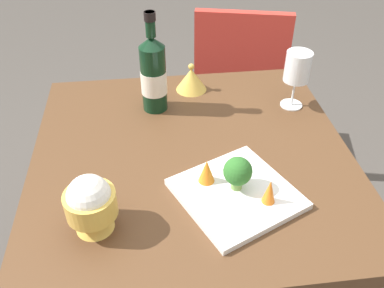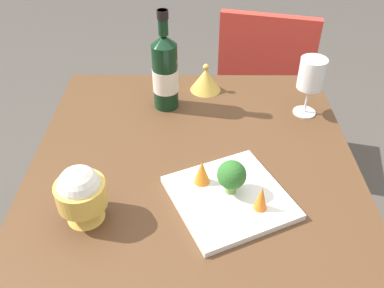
# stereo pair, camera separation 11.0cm
# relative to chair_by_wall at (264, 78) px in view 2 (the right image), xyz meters

# --- Properties ---
(dining_table) EXTENTS (0.85, 0.85, 0.75)m
(dining_table) POSITION_rel_chair_by_wall_xyz_m (0.32, 0.81, 0.13)
(dining_table) COLOR brown
(dining_table) RESTS_ON ground_plane
(chair_by_wall) EXTENTS (0.48, 0.48, 0.85)m
(chair_by_wall) POSITION_rel_chair_by_wall_xyz_m (0.00, 0.00, 0.00)
(chair_by_wall) COLOR red
(chair_by_wall) RESTS_ON ground_plane
(wine_bottle) EXTENTS (0.08, 0.08, 0.30)m
(wine_bottle) POSITION_rel_chair_by_wall_xyz_m (0.41, 0.58, 0.34)
(wine_bottle) COLOR black
(wine_bottle) RESTS_ON dining_table
(wine_glass) EXTENTS (0.08, 0.08, 0.18)m
(wine_glass) POSITION_rel_chair_by_wall_xyz_m (-0.01, 0.61, 0.35)
(wine_glass) COLOR white
(wine_glass) RESTS_ON dining_table
(rice_bowl) EXTENTS (0.11, 0.11, 0.14)m
(rice_bowl) POSITION_rel_chair_by_wall_xyz_m (0.56, 1.04, 0.30)
(rice_bowl) COLOR gold
(rice_bowl) RESTS_ON dining_table
(rice_bowl_lid) EXTENTS (0.10, 0.10, 0.09)m
(rice_bowl_lid) POSITION_rel_chair_by_wall_xyz_m (0.28, 0.48, 0.26)
(rice_bowl_lid) COLOR gold
(rice_bowl_lid) RESTS_ON dining_table
(serving_plate) EXTENTS (0.33, 0.33, 0.02)m
(serving_plate) POSITION_rel_chair_by_wall_xyz_m (0.24, 0.98, 0.23)
(serving_plate) COLOR white
(serving_plate) RESTS_ON dining_table
(broccoli_floret) EXTENTS (0.07, 0.07, 0.09)m
(broccoli_floret) POSITION_rel_chair_by_wall_xyz_m (0.23, 0.97, 0.29)
(broccoli_floret) COLOR #729E4C
(broccoli_floret) RESTS_ON serving_plate
(carrot_garnish_left) EXTENTS (0.03, 0.03, 0.06)m
(carrot_garnish_left) POSITION_rel_chair_by_wall_xyz_m (0.17, 1.02, 0.27)
(carrot_garnish_left) COLOR orange
(carrot_garnish_left) RESTS_ON serving_plate
(carrot_garnish_right) EXTENTS (0.04, 0.04, 0.06)m
(carrot_garnish_right) POSITION_rel_chair_by_wall_xyz_m (0.30, 0.94, 0.27)
(carrot_garnish_right) COLOR orange
(carrot_garnish_right) RESTS_ON serving_plate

